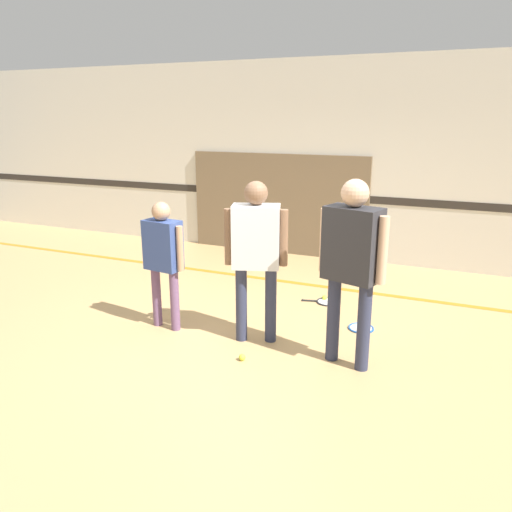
% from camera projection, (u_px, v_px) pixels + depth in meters
% --- Properties ---
extents(ground_plane, '(16.00, 16.00, 0.00)m').
position_uv_depth(ground_plane, '(244.00, 338.00, 5.38)').
color(ground_plane, tan).
extents(wall_back, '(16.00, 0.07, 3.20)m').
position_uv_depth(wall_back, '(333.00, 162.00, 8.04)').
color(wall_back, silver).
rests_on(wall_back, ground_plane).
extents(wall_panel, '(3.13, 0.05, 1.70)m').
position_uv_depth(wall_panel, '(277.00, 204.00, 8.54)').
color(wall_panel, '#756047').
rests_on(wall_panel, ground_plane).
extents(floor_stripe, '(14.40, 0.10, 0.01)m').
position_uv_depth(floor_stripe, '(301.00, 283.00, 7.12)').
color(floor_stripe, orange).
rests_on(floor_stripe, ground_plane).
extents(person_instructor, '(0.62, 0.40, 1.70)m').
position_uv_depth(person_instructor, '(256.00, 245.00, 5.05)').
color(person_instructor, '#2D334C').
rests_on(person_instructor, ground_plane).
extents(person_student_left, '(0.54, 0.27, 1.44)m').
position_uv_depth(person_student_left, '(163.00, 252.00, 5.43)').
color(person_student_left, '#6B4C70').
rests_on(person_student_left, ground_plane).
extents(person_student_right, '(0.65, 0.40, 1.78)m').
position_uv_depth(person_student_right, '(352.00, 254.00, 4.53)').
color(person_student_right, '#2D334C').
rests_on(person_student_right, ground_plane).
extents(racket_spare_on_floor, '(0.53, 0.38, 0.03)m').
position_uv_depth(racket_spare_on_floor, '(327.00, 302.00, 6.41)').
color(racket_spare_on_floor, '#28282D').
rests_on(racket_spare_on_floor, ground_plane).
extents(racket_second_spare, '(0.33, 0.52, 0.03)m').
position_uv_depth(racket_second_spare, '(361.00, 327.00, 5.63)').
color(racket_second_spare, blue).
rests_on(racket_second_spare, ground_plane).
extents(tennis_ball_near_instructor, '(0.07, 0.07, 0.07)m').
position_uv_depth(tennis_ball_near_instructor, '(242.00, 357.00, 4.88)').
color(tennis_ball_near_instructor, '#CCE038').
rests_on(tennis_ball_near_instructor, ground_plane).
extents(tennis_ball_by_spare_racket, '(0.07, 0.07, 0.07)m').
position_uv_depth(tennis_ball_by_spare_racket, '(325.00, 298.00, 6.48)').
color(tennis_ball_by_spare_racket, '#CCE038').
rests_on(tennis_ball_by_spare_racket, ground_plane).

